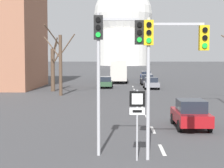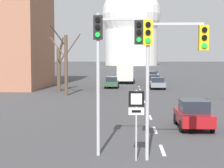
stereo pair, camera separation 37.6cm
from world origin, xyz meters
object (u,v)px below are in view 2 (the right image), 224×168
sedan_distant_centre (153,74)px  city_bus (125,70)px  traffic_signal_centre_tall (166,52)px  sedan_near_right (154,80)px  sedan_far_right (157,83)px  sedan_near_left (112,82)px  sedan_far_left (152,76)px  sedan_mid_centre (193,114)px  traffic_signal_near_left (112,48)px  route_sign_post (136,112)px

sedan_distant_centre → city_bus: city_bus is taller
traffic_signal_centre_tall → sedan_near_right: (2.28, 41.22, -3.44)m
sedan_near_right → sedan_distant_centre: sedan_distant_centre is taller
traffic_signal_centre_tall → sedan_far_right: bearing=86.2°
sedan_near_left → sedan_near_right: sedan_near_left is taller
traffic_signal_centre_tall → sedan_far_left: traffic_signal_centre_tall is taller
traffic_signal_centre_tall → sedan_mid_centre: traffic_signal_centre_tall is taller
traffic_signal_centre_tall → sedan_mid_centre: (2.22, 6.74, -3.40)m
traffic_signal_near_left → route_sign_post: traffic_signal_near_left is taller
sedan_near_right → city_bus: city_bus is taller
route_sign_post → sedan_far_left: size_ratio=0.67×
sedan_near_right → sedan_distant_centre: size_ratio=1.02×
sedan_mid_centre → traffic_signal_near_left: bearing=-125.5°
sedan_near_right → sedan_distant_centre: 17.23m
traffic_signal_near_left → sedan_far_right: 33.63m
city_bus → sedan_far_right: bearing=-72.5°
route_sign_post → sedan_near_right: (3.43, 41.35, -1.12)m
sedan_near_right → city_bus: bearing=125.5°
traffic_signal_centre_tall → sedan_distant_centre: 58.61m
sedan_near_right → sedan_far_left: (0.62, 12.39, 0.01)m
traffic_signal_centre_tall → city_bus: bearing=92.4°
sedan_far_right → sedan_distant_centre: (1.13, 24.64, 0.01)m
sedan_near_right → sedan_far_left: bearing=87.1°
sedan_mid_centre → sedan_far_right: bearing=89.9°
sedan_near_left → city_bus: city_bus is taller
traffic_signal_centre_tall → route_sign_post: traffic_signal_centre_tall is taller
sedan_near_right → route_sign_post: bearing=-94.7°
sedan_near_left → sedan_distant_centre: (7.07, 23.04, 0.02)m
route_sign_post → traffic_signal_near_left: bearing=142.9°
sedan_near_left → sedan_near_right: (5.98, 5.85, 0.01)m
sedan_near_left → route_sign_post: bearing=-85.9°
sedan_mid_centre → sedan_far_right: sedan_mid_centre is taller
route_sign_post → city_bus: bearing=91.0°
sedan_near_left → sedan_far_right: (5.94, -1.60, 0.01)m
sedan_near_right → sedan_far_right: bearing=-90.3°
traffic_signal_near_left → sedan_far_right: size_ratio=1.35×
sedan_far_left → sedan_far_right: sedan_far_left is taller
sedan_far_right → city_bus: (-4.22, 13.42, 1.27)m
traffic_signal_centre_tall → sedan_mid_centre: 7.87m
sedan_near_right → traffic_signal_near_left: bearing=-96.2°
traffic_signal_centre_tall → sedan_far_left: (2.91, 53.60, -3.43)m
traffic_signal_near_left → sedan_near_right: 41.00m
sedan_far_left → sedan_far_right: 19.85m
route_sign_post → sedan_mid_centre: (3.37, 6.87, -1.08)m
traffic_signal_near_left → traffic_signal_centre_tall: bearing=-16.1°
sedan_near_left → city_bus: (1.72, 11.82, 1.28)m
sedan_near_left → sedan_distant_centre: bearing=72.9°
sedan_near_left → city_bus: size_ratio=0.40×
traffic_signal_centre_tall → sedan_near_left: bearing=96.0°
traffic_signal_near_left → sedan_near_left: 34.97m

